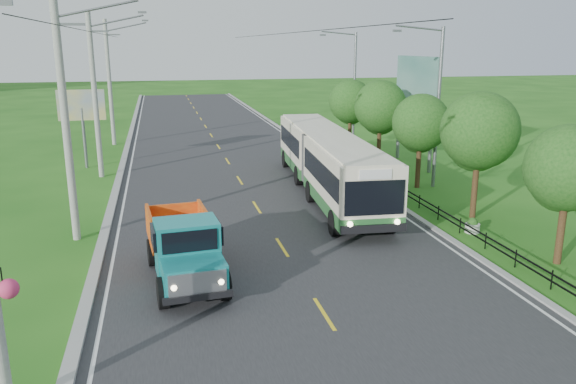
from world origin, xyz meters
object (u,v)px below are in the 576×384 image
object	(u,v)px
streetlight_mid	(436,102)
streetlight_far	(353,85)
billboard_right	(416,86)
pole_near	(66,120)
bus	(328,158)
tree_back	(351,103)
dump_truck	(184,243)
pole_mid	(95,95)
planter_mid	(398,184)
pole_far	(110,82)
tree_fifth	(380,109)
tree_second	(567,172)
tree_third	(479,134)
tree_fourth	(420,126)
planter_far	(352,157)
planter_near	(472,226)
billboard_left	(82,110)

from	to	relation	value
streetlight_mid	streetlight_far	size ratio (longest dim) A/B	1.00
streetlight_far	billboard_right	distance (m)	8.18
pole_near	bus	size ratio (longest dim) A/B	0.58
tree_back	dump_truck	distance (m)	26.54
pole_mid	tree_back	size ratio (longest dim) A/B	1.82
tree_back	planter_mid	bearing A→B (deg)	-95.91
pole_far	tree_fifth	size ratio (longest dim) A/B	1.72
tree_second	tree_third	xyz separation A→B (m)	(0.00, 6.00, 0.47)
pole_near	pole_far	world-z (taller)	same
streetlight_mid	billboard_right	bearing A→B (deg)	74.56
pole_far	tree_fourth	distance (m)	26.20
tree_back	streetlight_mid	xyz separation A→B (m)	(0.79, -12.14, 1.25)
tree_second	planter_far	distance (m)	20.16
planter_near	billboard_left	bearing A→B (deg)	135.16
pole_near	billboard_right	world-z (taller)	pole_near
tree_second	tree_fourth	world-z (taller)	tree_fourth
streetlight_mid	planter_far	bearing A→B (deg)	104.32
billboard_left	billboard_right	size ratio (longest dim) A/B	0.71
pole_far	tree_third	bearing A→B (deg)	-53.91
tree_second	billboard_right	distance (m)	18.12
streetlight_far	tree_back	bearing A→B (deg)	-112.92
billboard_left	bus	bearing A→B (deg)	-36.32
tree_third	bus	xyz separation A→B (m)	(-5.56, 5.71, -1.99)
billboard_left	pole_far	bearing A→B (deg)	82.17
planter_mid	tree_second	bearing A→B (deg)	-83.95
planter_near	billboard_left	xyz separation A→B (m)	(-18.10, 18.00, 3.58)
pole_far	streetlight_far	distance (m)	19.56
streetlight_mid	dump_truck	size ratio (longest dim) A/B	1.53
tree_back	planter_far	bearing A→B (deg)	-106.88
pole_mid	tree_second	size ratio (longest dim) A/B	1.89
pole_near	billboard_right	xyz separation A→B (m)	(20.56, 11.00, 0.25)
pole_near	planter_near	distance (m)	17.79
pole_far	tree_third	distance (m)	30.78
pole_mid	bus	size ratio (longest dim) A/B	0.58
billboard_right	dump_truck	world-z (taller)	billboard_right
tree_second	planter_near	xyz separation A→B (m)	(-1.26, 3.86, -3.23)
pole_far	streetlight_far	size ratio (longest dim) A/B	1.10
tree_second	tree_third	world-z (taller)	tree_third
dump_truck	pole_mid	bearing A→B (deg)	98.72
planter_far	bus	bearing A→B (deg)	-117.83
tree_second	planter_near	size ratio (longest dim) A/B	7.91
streetlight_mid	dump_truck	xyz separation A→B (m)	(-14.65, -10.37, -3.53)
bus	dump_truck	world-z (taller)	bus
planter_mid	bus	distance (m)	4.63
pole_mid	planter_mid	xyz separation A→B (m)	(16.86, -7.00, -4.81)
planter_near	tree_fifth	bearing A→B (deg)	84.92
planter_far	streetlight_far	bearing A→B (deg)	71.20
tree_second	billboard_left	size ratio (longest dim) A/B	1.02
tree_back	streetlight_far	world-z (taller)	streetlight_far
streetlight_far	planter_far	size ratio (longest dim) A/B	13.54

